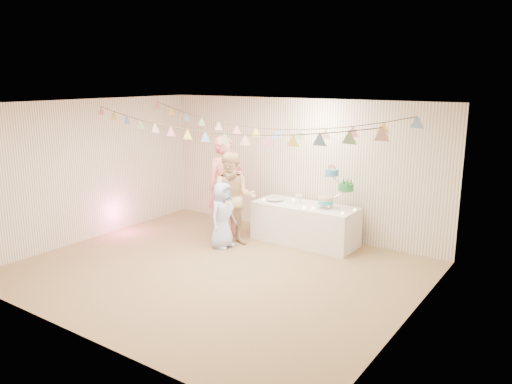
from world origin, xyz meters
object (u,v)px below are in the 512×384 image
Objects in this scene: cake_stand at (335,187)px; person_child at (223,215)px; person_adult_b at (233,199)px; person_adult_a at (226,187)px; table at (305,224)px.

person_child is at bearing -145.88° from cake_stand.
cake_stand reaches higher than person_child.
person_adult_b reaches higher than person_child.
person_adult_a is 0.51m from person_adult_b.
person_child is at bearing -116.05° from person_adult_a.
cake_stand is 0.61× the size of person_child.
person_adult_a is at bearing -159.72° from table.
person_adult_b is at bearing -141.27° from table.
person_adult_b is at bearing -13.68° from person_child.
cake_stand is 0.43× the size of person_adult_b.
cake_stand is at bearing -42.15° from person_adult_a.
person_adult_a reaches higher than table.
person_adult_a is at bearing -163.74° from cake_stand.
person_adult_b is 0.36m from person_child.
cake_stand reaches higher than table.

